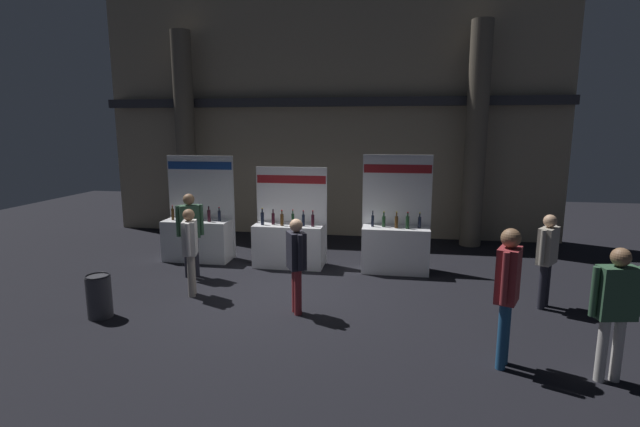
{
  "coord_description": "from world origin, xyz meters",
  "views": [
    {
      "loc": [
        1.95,
        -7.95,
        3.06
      ],
      "look_at": [
        0.54,
        0.67,
        1.46
      ],
      "focal_mm": 26.08,
      "sensor_mm": 36.0,
      "label": 1
    }
  ],
  "objects_px": {
    "exhibitor_booth_2": "(395,244)",
    "visitor_3": "(190,245)",
    "exhibitor_booth_0": "(198,235)",
    "visitor_2": "(190,227)",
    "exhibitor_booth_1": "(289,241)",
    "visitor_0": "(507,284)",
    "trash_bin": "(99,296)",
    "visitor_4": "(547,253)",
    "visitor_5": "(615,302)",
    "visitor_1": "(296,258)"
  },
  "relations": [
    {
      "from": "exhibitor_booth_2",
      "to": "visitor_4",
      "type": "bearing_deg",
      "value": -33.82
    },
    {
      "from": "exhibitor_booth_2",
      "to": "visitor_0",
      "type": "relative_size",
      "value": 1.36
    },
    {
      "from": "exhibitor_booth_2",
      "to": "trash_bin",
      "type": "bearing_deg",
      "value": -145.22
    },
    {
      "from": "exhibitor_booth_1",
      "to": "visitor_3",
      "type": "relative_size",
      "value": 1.36
    },
    {
      "from": "exhibitor_booth_2",
      "to": "visitor_3",
      "type": "relative_size",
      "value": 1.54
    },
    {
      "from": "exhibitor_booth_0",
      "to": "exhibitor_booth_1",
      "type": "bearing_deg",
      "value": -3.66
    },
    {
      "from": "exhibitor_booth_0",
      "to": "visitor_0",
      "type": "relative_size",
      "value": 1.32
    },
    {
      "from": "trash_bin",
      "to": "visitor_5",
      "type": "relative_size",
      "value": 0.43
    },
    {
      "from": "trash_bin",
      "to": "visitor_4",
      "type": "bearing_deg",
      "value": 12.42
    },
    {
      "from": "exhibitor_booth_0",
      "to": "trash_bin",
      "type": "height_order",
      "value": "exhibitor_booth_0"
    },
    {
      "from": "visitor_2",
      "to": "visitor_3",
      "type": "height_order",
      "value": "visitor_2"
    },
    {
      "from": "visitor_5",
      "to": "visitor_1",
      "type": "bearing_deg",
      "value": -29.29
    },
    {
      "from": "visitor_0",
      "to": "visitor_2",
      "type": "bearing_deg",
      "value": -94.56
    },
    {
      "from": "exhibitor_booth_0",
      "to": "visitor_3",
      "type": "height_order",
      "value": "exhibitor_booth_0"
    },
    {
      "from": "visitor_3",
      "to": "visitor_5",
      "type": "distance_m",
      "value": 6.63
    },
    {
      "from": "visitor_5",
      "to": "visitor_2",
      "type": "bearing_deg",
      "value": -34.16
    },
    {
      "from": "visitor_0",
      "to": "visitor_5",
      "type": "xyz_separation_m",
      "value": [
        1.2,
        -0.17,
        -0.1
      ]
    },
    {
      "from": "exhibitor_booth_2",
      "to": "visitor_1",
      "type": "relative_size",
      "value": 1.55
    },
    {
      "from": "visitor_4",
      "to": "visitor_5",
      "type": "height_order",
      "value": "visitor_5"
    },
    {
      "from": "exhibitor_booth_0",
      "to": "exhibitor_booth_1",
      "type": "distance_m",
      "value": 2.23
    },
    {
      "from": "visitor_2",
      "to": "visitor_1",
      "type": "bearing_deg",
      "value": -60.07
    },
    {
      "from": "exhibitor_booth_1",
      "to": "visitor_1",
      "type": "xyz_separation_m",
      "value": [
        0.74,
        -2.66,
        0.39
      ]
    },
    {
      "from": "exhibitor_booth_1",
      "to": "visitor_0",
      "type": "distance_m",
      "value": 5.49
    },
    {
      "from": "exhibitor_booth_0",
      "to": "exhibitor_booth_1",
      "type": "relative_size",
      "value": 1.1
    },
    {
      "from": "visitor_4",
      "to": "visitor_5",
      "type": "xyz_separation_m",
      "value": [
        0.05,
        -2.41,
        0.04
      ]
    },
    {
      "from": "visitor_4",
      "to": "visitor_2",
      "type": "bearing_deg",
      "value": -61.03
    },
    {
      "from": "exhibitor_booth_1",
      "to": "visitor_1",
      "type": "height_order",
      "value": "exhibitor_booth_1"
    },
    {
      "from": "trash_bin",
      "to": "visitor_2",
      "type": "xyz_separation_m",
      "value": [
        0.59,
        2.24,
        0.7
      ]
    },
    {
      "from": "visitor_5",
      "to": "exhibitor_booth_1",
      "type": "bearing_deg",
      "value": -49.88
    },
    {
      "from": "exhibitor_booth_1",
      "to": "visitor_3",
      "type": "height_order",
      "value": "exhibitor_booth_1"
    },
    {
      "from": "visitor_3",
      "to": "visitor_2",
      "type": "bearing_deg",
      "value": 8.01
    },
    {
      "from": "visitor_0",
      "to": "visitor_1",
      "type": "bearing_deg",
      "value": -90.73
    },
    {
      "from": "visitor_2",
      "to": "visitor_3",
      "type": "distance_m",
      "value": 1.14
    },
    {
      "from": "visitor_2",
      "to": "visitor_4",
      "type": "height_order",
      "value": "visitor_2"
    },
    {
      "from": "exhibitor_booth_0",
      "to": "exhibitor_booth_2",
      "type": "xyz_separation_m",
      "value": [
        4.58,
        -0.16,
        0.02
      ]
    },
    {
      "from": "visitor_3",
      "to": "visitor_5",
      "type": "height_order",
      "value": "visitor_5"
    },
    {
      "from": "trash_bin",
      "to": "visitor_2",
      "type": "height_order",
      "value": "visitor_2"
    },
    {
      "from": "exhibitor_booth_0",
      "to": "visitor_5",
      "type": "xyz_separation_m",
      "value": [
        7.18,
        -4.27,
        0.42
      ]
    },
    {
      "from": "visitor_0",
      "to": "visitor_3",
      "type": "xyz_separation_m",
      "value": [
        -5.12,
        1.83,
        -0.15
      ]
    },
    {
      "from": "trash_bin",
      "to": "visitor_2",
      "type": "relative_size",
      "value": 0.41
    },
    {
      "from": "visitor_0",
      "to": "visitor_1",
      "type": "distance_m",
      "value": 3.29
    },
    {
      "from": "exhibitor_booth_0",
      "to": "visitor_2",
      "type": "bearing_deg",
      "value": -72.25
    },
    {
      "from": "visitor_2",
      "to": "visitor_5",
      "type": "xyz_separation_m",
      "value": [
        6.79,
        -3.03,
        -0.04
      ]
    },
    {
      "from": "trash_bin",
      "to": "visitor_2",
      "type": "distance_m",
      "value": 2.42
    },
    {
      "from": "visitor_0",
      "to": "visitor_3",
      "type": "relative_size",
      "value": 1.13
    },
    {
      "from": "visitor_0",
      "to": "visitor_2",
      "type": "relative_size",
      "value": 1.05
    },
    {
      "from": "visitor_1",
      "to": "visitor_2",
      "type": "height_order",
      "value": "visitor_2"
    },
    {
      "from": "exhibitor_booth_2",
      "to": "visitor_3",
      "type": "height_order",
      "value": "exhibitor_booth_2"
    },
    {
      "from": "exhibitor_booth_1",
      "to": "visitor_3",
      "type": "xyz_separation_m",
      "value": [
        -1.36,
        -2.13,
        0.39
      ]
    },
    {
      "from": "exhibitor_booth_0",
      "to": "visitor_5",
      "type": "bearing_deg",
      "value": -30.73
    }
  ]
}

